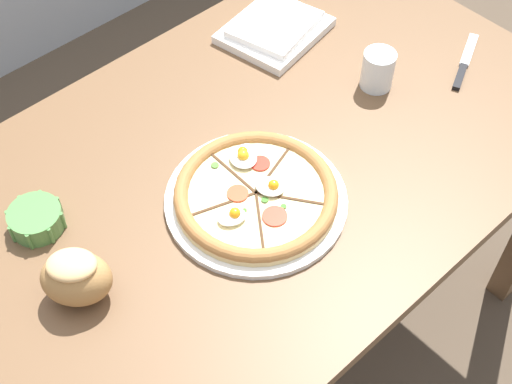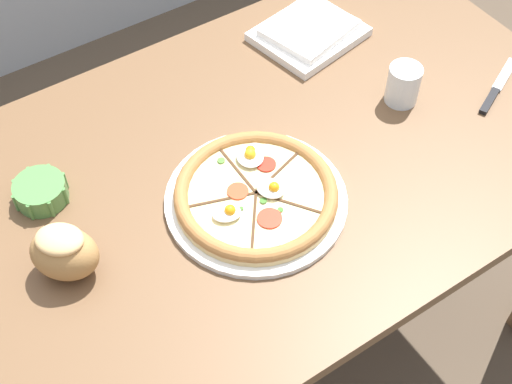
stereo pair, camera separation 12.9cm
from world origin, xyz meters
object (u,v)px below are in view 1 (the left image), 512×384
object	(u,v)px
pizza	(256,195)
napkin_folded	(275,28)
knife_main	(465,62)
water_glass	(378,72)
dining_table	(259,188)
bread_piece_near	(76,277)
ramekin_bowl	(36,219)

from	to	relation	value
pizza	napkin_folded	world-z (taller)	pizza
napkin_folded	knife_main	size ratio (longest dim) A/B	1.39
knife_main	water_glass	bearing A→B (deg)	130.98
pizza	knife_main	xyz separation A→B (m)	(0.60, -0.03, -0.02)
dining_table	bread_piece_near	world-z (taller)	bread_piece_near
knife_main	water_glass	size ratio (longest dim) A/B	2.16
dining_table	ramekin_bowl	distance (m)	0.45
dining_table	napkin_folded	world-z (taller)	napkin_folded
napkin_folded	knife_main	bearing A→B (deg)	-56.16
pizza	napkin_folded	bearing A→B (deg)	42.36
bread_piece_near	water_glass	distance (m)	0.75
water_glass	dining_table	bearing A→B (deg)	175.97
pizza	ramekin_bowl	bearing A→B (deg)	145.49
knife_main	water_glass	distance (m)	0.22
dining_table	pizza	size ratio (longest dim) A/B	4.00
bread_piece_near	ramekin_bowl	bearing A→B (deg)	82.65
ramekin_bowl	napkin_folded	xyz separation A→B (m)	(0.68, 0.10, -0.01)
napkin_folded	bread_piece_near	distance (m)	0.76
pizza	water_glass	distance (m)	0.41
ramekin_bowl	bread_piece_near	distance (m)	0.18
dining_table	knife_main	world-z (taller)	knife_main
water_glass	pizza	bearing A→B (deg)	-171.50
ramekin_bowl	bread_piece_near	xyz separation A→B (m)	(-0.02, -0.17, 0.03)
water_glass	ramekin_bowl	bearing A→B (deg)	167.27
ramekin_bowl	napkin_folded	distance (m)	0.69
pizza	knife_main	size ratio (longest dim) A/B	1.86
dining_table	pizza	bearing A→B (deg)	-135.43
ramekin_bowl	bread_piece_near	bearing A→B (deg)	-97.35
ramekin_bowl	pizza	bearing A→B (deg)	-34.51
napkin_folded	bread_piece_near	bearing A→B (deg)	-158.74
pizza	bread_piece_near	distance (m)	0.35
bread_piece_near	knife_main	xyz separation A→B (m)	(0.94, -0.08, -0.05)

